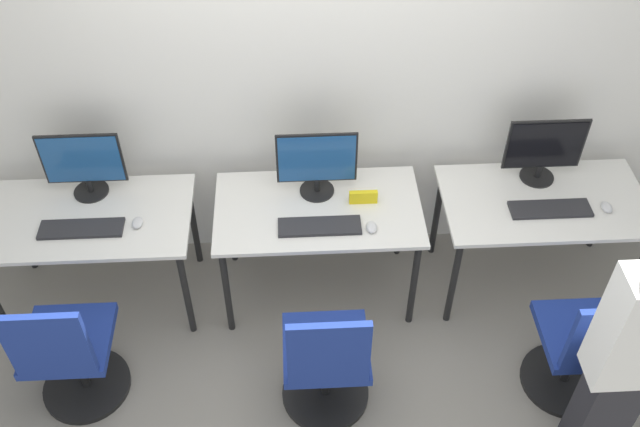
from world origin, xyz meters
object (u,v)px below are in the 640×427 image
object	(u,v)px
monitor_left	(83,164)
keyboard_left	(81,229)
monitor_center	(317,163)
keyboard_center	(320,226)
person_right	(632,355)
office_chair_right	(583,351)
monitor_right	(544,149)
office_chair_center	(327,364)
keyboard_right	(550,209)
mouse_right	(607,207)
mouse_center	(371,227)
mouse_left	(138,223)
office_chair_left	(70,356)

from	to	relation	value
monitor_left	keyboard_left	size ratio (longest dim) A/B	0.99
monitor_center	keyboard_center	size ratio (longest dim) A/B	0.99
monitor_center	person_right	xyz separation A→B (m)	(1.32, -1.32, -0.04)
monitor_left	keyboard_left	world-z (taller)	monitor_left
office_chair_right	person_right	xyz separation A→B (m)	(-0.03, -0.37, 0.50)
monitor_right	office_chair_center	bearing A→B (deg)	-142.03
keyboard_center	office_chair_right	size ratio (longest dim) A/B	0.50
keyboard_right	mouse_right	xyz separation A→B (m)	(0.32, -0.01, 0.01)
monitor_left	office_chair_right	bearing A→B (deg)	-20.92
office_chair_right	monitor_center	bearing A→B (deg)	144.78
mouse_center	keyboard_right	world-z (taller)	mouse_center
monitor_left	monitor_right	size ratio (longest dim) A/B	1.00
monitor_left	person_right	world-z (taller)	person_right
keyboard_center	mouse_center	xyz separation A→B (m)	(0.28, -0.03, 0.01)
mouse_left	person_right	xyz separation A→B (m)	(2.31, -1.09, 0.15)
mouse_left	person_right	distance (m)	2.56
office_chair_left	mouse_right	world-z (taller)	office_chair_left
mouse_left	monitor_center	world-z (taller)	monitor_center
keyboard_right	mouse_left	bearing A→B (deg)	179.84
mouse_center	keyboard_left	bearing A→B (deg)	177.23
keyboard_center	office_chair_center	world-z (taller)	office_chair_center
keyboard_right	monitor_right	bearing A→B (deg)	90.00
keyboard_center	monitor_right	distance (m)	1.36
keyboard_left	mouse_left	bearing A→B (deg)	4.48
mouse_right	mouse_center	bearing A→B (deg)	-176.31
keyboard_center	office_chair_center	distance (m)	0.75
office_chair_left	keyboard_center	size ratio (longest dim) A/B	1.99
monitor_left	keyboard_right	bearing A→B (deg)	-6.39
mouse_left	monitor_left	bearing A→B (deg)	136.71
keyboard_center	mouse_right	distance (m)	1.62
monitor_center	keyboard_right	distance (m)	1.34
monitor_left	monitor_right	world-z (taller)	same
office_chair_left	keyboard_center	distance (m)	1.48
monitor_left	keyboard_right	size ratio (longest dim) A/B	0.99
mouse_right	office_chair_right	world-z (taller)	office_chair_right
mouse_center	mouse_right	size ratio (longest dim) A/B	1.00
mouse_right	mouse_left	bearing A→B (deg)	179.69
mouse_center	office_chair_center	distance (m)	0.78
office_chair_right	mouse_left	bearing A→B (deg)	162.77
keyboard_right	mouse_right	distance (m)	0.32
keyboard_center	mouse_right	world-z (taller)	mouse_right
office_chair_right	monitor_right	bearing A→B (deg)	92.53
keyboard_left	monitor_left	bearing A→B (deg)	90.00
office_chair_left	keyboard_right	xyz separation A→B (m)	(2.63, 0.61, 0.34)
keyboard_left	keyboard_center	distance (m)	1.30
mouse_center	keyboard_right	size ratio (longest dim) A/B	0.20
office_chair_center	mouse_right	distance (m)	1.81
keyboard_center	mouse_center	world-z (taller)	mouse_center
keyboard_left	monitor_center	xyz separation A→B (m)	(1.30, 0.25, 0.20)
mouse_right	office_chair_right	bearing A→B (deg)	-111.01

